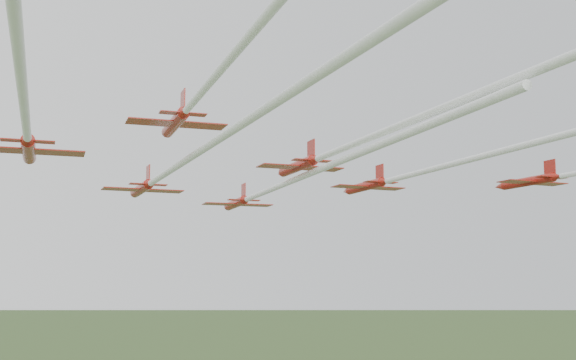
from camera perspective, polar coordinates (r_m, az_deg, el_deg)
jet_lead at (r=81.18m, az=-0.88°, el=-0.54°), size 25.56×66.51×2.81m
jet_row2_left at (r=63.16m, az=-8.67°, el=1.17°), size 20.64×63.15×2.58m
jet_row2_right at (r=75.87m, az=12.06°, el=1.05°), size 20.88×63.07×2.72m
jet_row3_left at (r=61.49m, az=-19.94°, el=3.63°), size 17.67×43.80×2.95m
jet_row3_mid at (r=62.09m, az=4.65°, el=2.63°), size 17.29×48.49×2.56m
jet_row4_left at (r=49.93m, az=-6.91°, el=6.84°), size 16.82×43.06×2.39m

